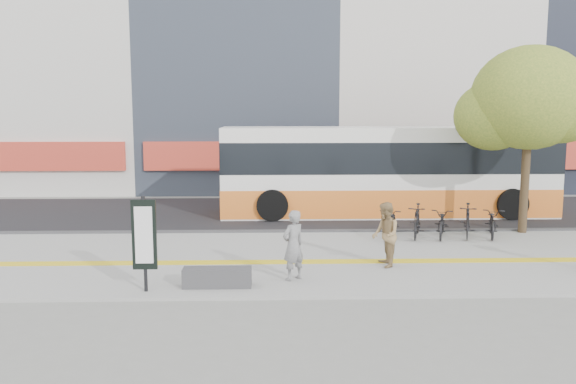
{
  "coord_description": "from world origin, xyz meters",
  "views": [
    {
      "loc": [
        -1.33,
        -14.44,
        4.16
      ],
      "look_at": [
        -0.85,
        2.0,
        1.87
      ],
      "focal_mm": 36.28,
      "sensor_mm": 36.0,
      "label": 1
    }
  ],
  "objects_px": {
    "street_tree": "(527,100)",
    "pedestrian_tan": "(385,235)",
    "bus": "(386,173)",
    "seated_woman": "(293,245)",
    "bench": "(217,277)",
    "signboard": "(144,236)"
  },
  "relations": [
    {
      "from": "bench",
      "to": "signboard",
      "type": "distance_m",
      "value": 1.94
    },
    {
      "from": "bench",
      "to": "pedestrian_tan",
      "type": "xyz_separation_m",
      "value": [
        4.27,
        1.68,
        0.63
      ]
    },
    {
      "from": "signboard",
      "to": "bus",
      "type": "relative_size",
      "value": 0.17
    },
    {
      "from": "signboard",
      "to": "bus",
      "type": "height_order",
      "value": "bus"
    },
    {
      "from": "street_tree",
      "to": "pedestrian_tan",
      "type": "xyz_separation_m",
      "value": [
        -5.51,
        -4.34,
        -3.58
      ]
    },
    {
      "from": "street_tree",
      "to": "pedestrian_tan",
      "type": "bearing_deg",
      "value": -141.74
    },
    {
      "from": "bench",
      "to": "bus",
      "type": "distance_m",
      "value": 11.43
    },
    {
      "from": "bus",
      "to": "seated_woman",
      "type": "height_order",
      "value": "bus"
    },
    {
      "from": "street_tree",
      "to": "pedestrian_tan",
      "type": "height_order",
      "value": "street_tree"
    },
    {
      "from": "signboard",
      "to": "seated_woman",
      "type": "height_order",
      "value": "signboard"
    },
    {
      "from": "street_tree",
      "to": "seated_woman",
      "type": "relative_size",
      "value": 3.66
    },
    {
      "from": "seated_woman",
      "to": "pedestrian_tan",
      "type": "xyz_separation_m",
      "value": [
        2.47,
        1.17,
        -0.0
      ]
    },
    {
      "from": "pedestrian_tan",
      "to": "bench",
      "type": "bearing_deg",
      "value": -70.56
    },
    {
      "from": "signboard",
      "to": "pedestrian_tan",
      "type": "xyz_separation_m",
      "value": [
        5.87,
        1.98,
        -0.43
      ]
    },
    {
      "from": "signboard",
      "to": "bus",
      "type": "distance_m",
      "value": 12.49
    },
    {
      "from": "street_tree",
      "to": "bus",
      "type": "relative_size",
      "value": 0.48
    },
    {
      "from": "street_tree",
      "to": "seated_woman",
      "type": "xyz_separation_m",
      "value": [
        -7.98,
        -5.51,
        -3.57
      ]
    },
    {
      "from": "bench",
      "to": "bus",
      "type": "bearing_deg",
      "value": 58.8
    },
    {
      "from": "street_tree",
      "to": "bus",
      "type": "height_order",
      "value": "street_tree"
    },
    {
      "from": "pedestrian_tan",
      "to": "signboard",
      "type": "bearing_deg",
      "value": -73.34
    },
    {
      "from": "pedestrian_tan",
      "to": "bus",
      "type": "bearing_deg",
      "value": 166.7
    },
    {
      "from": "bench",
      "to": "seated_woman",
      "type": "height_order",
      "value": "seated_woman"
    }
  ]
}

